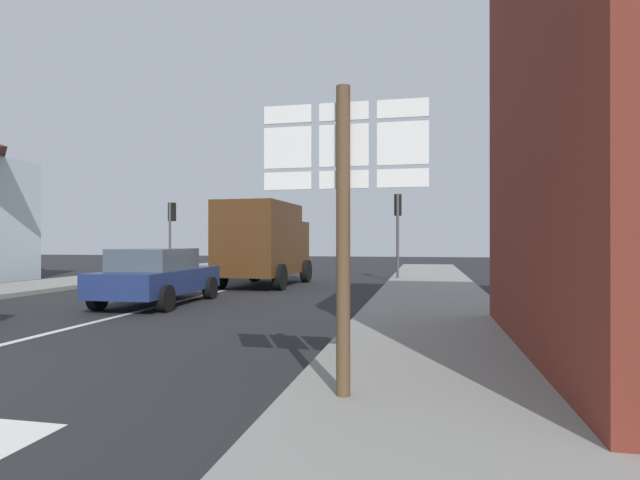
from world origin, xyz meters
TOP-DOWN VIEW (x-y plane):
  - ground_plane at (0.00, 10.00)m, footprint 80.00×80.00m
  - sidewalk_right at (6.82, 8.00)m, footprint 3.20×44.00m
  - lane_centre_stripe at (0.00, 6.00)m, footprint 0.16×12.00m
  - sedan_far at (-0.25, 8.14)m, footprint 2.08×4.26m
  - delivery_truck at (0.76, 13.97)m, footprint 2.61×5.06m
  - route_sign_post at (5.84, 1.05)m, footprint 1.66×0.14m
  - traffic_light_far_right at (5.52, 17.29)m, footprint 0.30×0.49m
  - traffic_light_far_left at (-5.52, 18.63)m, footprint 0.30×0.49m

SIDE VIEW (x-z plane):
  - ground_plane at x=0.00m, z-range 0.00..0.00m
  - lane_centre_stripe at x=0.00m, z-range 0.00..0.01m
  - sidewalk_right at x=6.82m, z-range 0.00..0.14m
  - sedan_far at x=-0.25m, z-range 0.03..1.50m
  - delivery_truck at x=0.76m, z-range 0.13..3.18m
  - route_sign_post at x=5.84m, z-range 0.40..3.60m
  - traffic_light_far_left at x=-5.52m, z-range 0.85..4.41m
  - traffic_light_far_right at x=5.52m, z-range 0.87..4.51m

